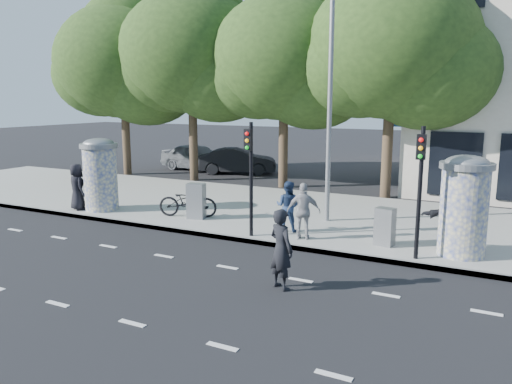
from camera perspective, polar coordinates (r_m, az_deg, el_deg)
The scene contains 24 objects.
ground at distance 11.71m, azimuth -6.79°, elevation -10.57°, with size 120.00×120.00×0.00m, color black.
sidewalk at distance 18.11m, azimuth 6.51°, elevation -2.65°, with size 40.00×8.00×0.15m, color gray.
curb at distance 14.60m, azimuth 1.00°, elevation -5.85°, with size 40.00×0.10×0.16m, color slate.
lane_dash_near at distance 10.11m, azimuth -13.96°, elevation -14.36°, with size 32.00×0.12×0.01m, color silver.
lane_dash_far at distance 12.82m, azimuth -3.27°, elevation -8.58°, with size 32.00×0.12×0.01m, color silver.
ad_column_left at distance 19.19m, azimuth -17.37°, elevation 2.13°, with size 1.36×1.36×2.65m.
ad_column_right at distance 14.02m, azimuth 22.69°, elevation -1.22°, with size 1.36×1.36×2.65m.
traffic_pole_near at distance 14.62m, azimuth -0.66°, elevation 2.83°, with size 0.22×0.31×3.40m.
traffic_pole_far at distance 13.12m, azimuth 18.24°, elevation 1.38°, with size 0.22×0.31×3.40m.
street_lamp at distance 16.56m, azimuth 8.43°, elevation 12.52°, with size 0.25×0.93×8.00m.
tree_far_left at distance 28.87m, azimuth -15.01°, elevation 14.21°, with size 7.20×7.20×9.26m.
tree_mid_left at distance 26.13m, azimuth -7.40°, elevation 15.57°, with size 7.20×7.20×9.57m.
tree_near_left at distance 23.84m, azimuth 3.24°, elevation 15.07°, with size 6.80×6.80×8.97m.
tree_center at distance 21.93m, azimuth 15.31°, elevation 15.76°, with size 7.00×7.00×9.30m.
ped_a at distance 19.55m, azimuth -19.78°, elevation 0.56°, with size 0.84×0.55×1.72m, color black.
ped_c at distance 15.50m, azimuth 3.64°, elevation -1.61°, with size 0.76×0.59×1.57m, color navy.
ped_e at distance 14.60m, azimuth 5.46°, elevation -2.20°, with size 0.98×0.56×1.67m, color #97979A.
ped_f at distance 14.37m, azimuth 21.71°, elevation -2.83°, with size 1.69×0.61×1.82m, color black.
man_road at distance 11.18m, azimuth 2.89°, elevation -6.54°, with size 0.67×0.44×1.84m, color black.
bicycle at distance 17.51m, azimuth -7.80°, elevation -1.08°, with size 2.05×0.72×1.08m, color black.
cabinet_left at distance 17.21m, azimuth -6.84°, elevation -1.02°, with size 0.58×0.42×1.22m, color gray.
cabinet_right at distance 14.45m, azimuth 14.51°, elevation -3.87°, with size 0.51×0.37×1.07m, color slate.
car_left at distance 30.03m, azimuth -6.72°, elevation 4.01°, with size 4.59×1.85×1.56m, color slate.
car_mid at distance 28.39m, azimuth -2.15°, elevation 3.57°, with size 4.39×1.53×1.45m, color black.
Camera 1 is at (6.14, -9.03, 4.22)m, focal length 35.00 mm.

